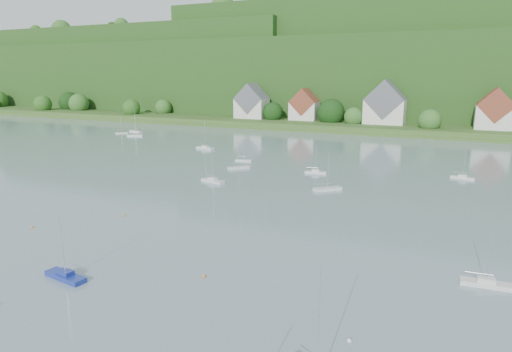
# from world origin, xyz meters

# --- Properties ---
(far_shore_strip) EXTENTS (600.00, 60.00, 3.00)m
(far_shore_strip) POSITION_xyz_m (0.00, 200.00, 1.50)
(far_shore_strip) COLOR #2E521E
(far_shore_strip) RESTS_ON ground
(forested_ridge) EXTENTS (620.00, 181.22, 69.89)m
(forested_ridge) POSITION_xyz_m (0.39, 268.57, 22.89)
(forested_ridge) COLOR #1D4315
(forested_ridge) RESTS_ON ground
(village_building_0) EXTENTS (14.00, 10.40, 16.00)m
(village_building_0) POSITION_xyz_m (-55.00, 187.00, 9.51)
(village_building_0) COLOR beige
(village_building_0) RESTS_ON far_shore_strip
(village_building_1) EXTENTS (12.00, 9.36, 14.00)m
(village_building_1) POSITION_xyz_m (-30.00, 189.00, 8.75)
(village_building_1) COLOR beige
(village_building_1) RESTS_ON far_shore_strip
(village_building_2) EXTENTS (16.00, 11.44, 18.00)m
(village_building_2) POSITION_xyz_m (5.00, 188.00, 10.27)
(village_building_2) COLOR beige
(village_building_2) RESTS_ON far_shore_strip
(village_building_3) EXTENTS (13.00, 10.40, 15.50)m
(village_building_3) POSITION_xyz_m (45.00, 186.00, 9.43)
(village_building_3) COLOR beige
(village_building_3) RESTS_ON far_shore_strip
(near_sailboat_1) EXTENTS (5.98, 2.43, 7.84)m
(near_sailboat_1) POSITION_xyz_m (-7.78, 33.06, 0.43)
(near_sailboat_1) COLOR navy
(near_sailboat_1) RESTS_ON ground
(near_sailboat_3) EXTENTS (5.46, 1.88, 7.25)m
(near_sailboat_3) POSITION_xyz_m (37.00, 51.25, 0.41)
(near_sailboat_3) COLOR silver
(near_sailboat_3) RESTS_ON ground
(mooring_buoy_2) EXTENTS (0.44, 0.44, 0.44)m
(mooring_buoy_2) POSITION_xyz_m (6.78, 40.08, 0.00)
(mooring_buoy_2) COLOR orange
(mooring_buoy_2) RESTS_ON ground
(mooring_buoy_3) EXTENTS (0.38, 0.38, 0.38)m
(mooring_buoy_3) POSITION_xyz_m (-17.17, 54.23, 0.00)
(mooring_buoy_3) COLOR orange
(mooring_buoy_3) RESTS_ON ground
(mooring_buoy_4) EXTENTS (0.43, 0.43, 0.43)m
(mooring_buoy_4) POSITION_xyz_m (25.35, 34.29, 0.00)
(mooring_buoy_4) COLOR white
(mooring_buoy_4) RESTS_ON ground
(mooring_buoy_5) EXTENTS (0.40, 0.40, 0.40)m
(mooring_buoy_5) POSITION_xyz_m (-26.47, 43.88, 0.00)
(mooring_buoy_5) COLOR orange
(mooring_buoy_5) RESTS_ON ground
(far_sailboat_cluster) EXTENTS (198.10, 65.46, 8.71)m
(far_sailboat_cluster) POSITION_xyz_m (8.25, 118.11, 0.38)
(far_sailboat_cluster) COLOR silver
(far_sailboat_cluster) RESTS_ON ground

